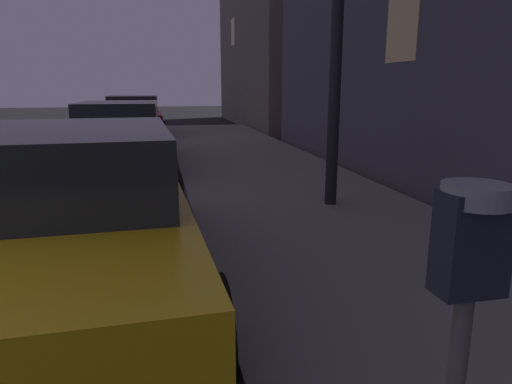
# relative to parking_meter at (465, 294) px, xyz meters

# --- Properties ---
(parking_meter) EXTENTS (0.19, 0.19, 1.34)m
(parking_meter) POSITION_rel_parking_meter_xyz_m (0.00, 0.00, 0.00)
(parking_meter) COLOR #59595B
(parking_meter) RESTS_ON sidewalk
(car_yellow_cab) EXTENTS (2.22, 4.57, 1.43)m
(car_yellow_cab) POSITION_rel_parking_meter_xyz_m (-1.58, 2.76, -0.46)
(car_yellow_cab) COLOR gold
(car_yellow_cab) RESTS_ON ground
(car_silver) EXTENTS (2.01, 4.59, 1.43)m
(car_silver) POSITION_rel_parking_meter_xyz_m (-1.58, 8.71, -0.46)
(car_silver) COLOR #B7B7BF
(car_silver) RESTS_ON ground
(car_red) EXTENTS (2.07, 4.34, 1.43)m
(car_red) POSITION_rel_parking_meter_xyz_m (-1.58, 15.07, -0.45)
(car_red) COLOR maroon
(car_red) RESTS_ON ground
(building_far) EXTENTS (6.40, 11.33, 8.91)m
(building_far) POSITION_rel_parking_meter_xyz_m (6.06, 19.67, 3.29)
(building_far) COLOR #6B6056
(building_far) RESTS_ON ground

